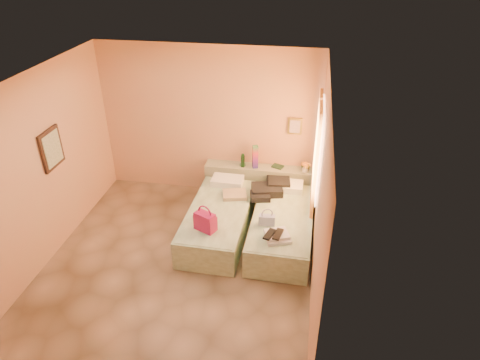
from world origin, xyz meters
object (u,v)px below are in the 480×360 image
Objects in this scene: headboard_ledge at (260,182)px; flower_vase at (306,166)px; blue_handbag at (267,220)px; towel_stack at (278,237)px; bed_left at (219,221)px; green_book at (278,166)px; bed_right at (282,228)px; water_bottle at (243,161)px; magenta_handbag at (205,221)px.

headboard_ledge is 8.81× the size of flower_vase.
towel_stack is at bearing -62.69° from blue_handbag.
bed_left is 10.17× the size of green_book.
flower_vase reaches higher than bed_left.
blue_handbag is at bearing -79.09° from headboard_ledge.
bed_left is 1.06m from bed_right.
water_bottle reaches higher than bed_left.
green_book is (0.32, 0.04, 0.34)m from headboard_ledge.
headboard_ledge is 1.59m from blue_handbag.
bed_right is (0.52, -1.26, -0.08)m from headboard_ledge.
water_bottle is 1.09× the size of flower_vase.
blue_handbag reaches higher than headboard_ledge.
bed_left is at bearing -102.00° from green_book.
bed_left is at bearing 108.10° from magenta_handbag.
bed_left is (-0.53, -1.25, -0.08)m from headboard_ledge.
blue_handbag is (0.90, 0.28, -0.07)m from magenta_handbag.
bed_left is 6.20× the size of magenta_handbag.
magenta_handbag reaches higher than bed_right.
green_book reaches higher than headboard_ledge.
flower_vase is at bearing 42.97° from bed_left.
green_book is 1.59m from blue_handbag.
green_book is (0.85, 1.29, 0.42)m from bed_left.
water_bottle is at bearing 114.04° from towel_stack.
bed_left is 1.00× the size of bed_right.
green_book is at bearing 100.33° from bed_right.
bed_right is at bearing 87.76° from towel_stack.
bed_right is 1.57m from water_bottle.
water_bottle is 1.29× the size of green_book.
flower_vase reaches higher than headboard_ledge.
blue_handbag is at bearing -67.55° from water_bottle.
water_bottle is 1.14m from flower_vase.
bed_left is 1.60m from green_book.
bed_left is 1.88m from flower_vase.
headboard_ledge is at bearing 104.84° from towel_stack.
towel_stack is (-0.02, -0.63, 0.30)m from bed_right.
blue_handbag is (0.62, -1.50, -0.20)m from water_bottle.
magenta_handbag reaches higher than bed_left.
green_book reaches higher than towel_stack.
bed_left is at bearing -178.94° from bed_right.
flower_vase is 0.94× the size of blue_handbag.
bed_left is 1.25m from towel_stack.
bed_right is 8.59× the size of flower_vase.
water_bottle is at bearing 179.93° from flower_vase.
water_bottle reaches higher than blue_handbag.
bed_left is 0.70m from magenta_handbag.
water_bottle is 2.03m from towel_stack.
green_book is at bearing 86.15° from blue_handbag.
towel_stack is at bearing -91.11° from bed_right.
water_bottle is (0.21, 1.21, 0.53)m from bed_left.
blue_handbag is (0.83, -0.29, 0.33)m from bed_left.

